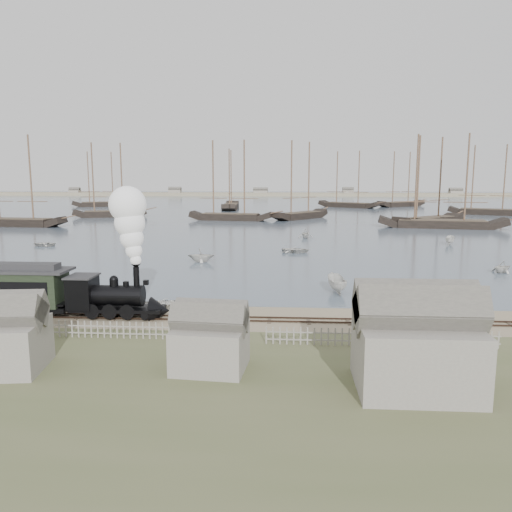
{
  "coord_description": "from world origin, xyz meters",
  "views": [
    {
      "loc": [
        6.39,
        -39.01,
        10.92
      ],
      "look_at": [
        3.34,
        7.43,
        3.5
      ],
      "focal_mm": 35.0,
      "sensor_mm": 36.0,
      "label": 1
    }
  ],
  "objects": [
    {
      "name": "schooner_2",
      "position": [
        -8.24,
        85.65,
        10.06
      ],
      "size": [
        21.27,
        7.59,
        20.0
      ],
      "primitive_type": null,
      "rotation": [
        0.0,
        0.0,
        -0.14
      ],
      "color": "black",
      "rests_on": "harbor_water"
    },
    {
      "name": "picket_fence_east",
      "position": [
        12.5,
        -7.5,
        0.0
      ],
      "size": [
        15.0,
        0.1,
        1.2
      ],
      "primitive_type": null,
      "color": "gray",
      "rests_on": "ground"
    },
    {
      "name": "rowboat_4",
      "position": [
        30.78,
        18.68,
        0.75
      ],
      "size": [
        3.25,
        3.39,
        1.38
      ],
      "primitive_type": "imported",
      "rotation": [
        0.0,
        0.0,
        5.22
      ],
      "color": "silver",
      "rests_on": "harbor_water"
    },
    {
      "name": "schooner_9",
      "position": [
        47.56,
        148.05,
        10.06
      ],
      "size": [
        19.97,
        15.84,
        20.0
      ],
      "primitive_type": null,
      "rotation": [
        0.0,
        0.0,
        0.6
      ],
      "color": "black",
      "rests_on": "harbor_water"
    },
    {
      "name": "rowboat_3",
      "position": [
        7.43,
        32.39,
        0.47
      ],
      "size": [
        3.23,
        4.25,
        0.82
      ],
      "primitive_type": "imported",
      "rotation": [
        0.0,
        0.0,
        1.47
      ],
      "color": "silver",
      "rests_on": "harbor_water"
    },
    {
      "name": "schooner_8",
      "position": [
        27.5,
        141.3,
        10.06
      ],
      "size": [
        21.29,
        16.76,
        20.0
      ],
      "primitive_type": null,
      "rotation": [
        0.0,
        0.0,
        -0.6
      ],
      "color": "black",
      "rests_on": "harbor_water"
    },
    {
      "name": "rowboat_7",
      "position": [
        9.41,
        50.2,
        0.87
      ],
      "size": [
        3.4,
        3.05,
        1.61
      ],
      "primitive_type": "imported",
      "rotation": [
        0.0,
        0.0,
        0.14
      ],
      "color": "silver",
      "rests_on": "harbor_water"
    },
    {
      "name": "schooner_0",
      "position": [
        -53.35,
        67.45,
        10.06
      ],
      "size": [
        21.62,
        6.93,
        20.0
      ],
      "primitive_type": null,
      "rotation": [
        0.0,
        0.0,
        -0.1
      ],
      "color": "black",
      "rests_on": "harbor_water"
    },
    {
      "name": "shed_mid",
      "position": [
        2.0,
        -12.0,
        0.0
      ],
      "size": [
        4.0,
        3.5,
        3.6
      ],
      "primitive_type": null,
      "color": "gray",
      "rests_on": "ground"
    },
    {
      "name": "schooner_7",
      "position": [
        -13.31,
        129.2,
        10.06
      ],
      "size": [
        6.45,
        23.34,
        20.0
      ],
      "primitive_type": null,
      "rotation": [
        0.0,
        0.0,
        1.62
      ],
      "color": "black",
      "rests_on": "harbor_water"
    },
    {
      "name": "far_spit",
      "position": [
        0.0,
        250.0,
        0.0
      ],
      "size": [
        500.0,
        20.0,
        1.8
      ],
      "primitive_type": "cube",
      "color": "tan",
      "rests_on": "ground"
    },
    {
      "name": "schooner_4",
      "position": [
        38.35,
        77.3,
        10.06
      ],
      "size": [
        19.58,
        17.45,
        20.0
      ],
      "primitive_type": null,
      "rotation": [
        0.0,
        0.0,
        0.69
      ],
      "color": "black",
      "rests_on": "harbor_water"
    },
    {
      "name": "locomotive",
      "position": [
        -6.07,
        -2.0,
        4.54
      ],
      "size": [
        7.91,
        2.95,
        9.86
      ],
      "color": "black",
      "rests_on": "ground"
    },
    {
      "name": "schooner_6",
      "position": [
        -61.92,
        140.77,
        10.06
      ],
      "size": [
        21.7,
        12.89,
        20.0
      ],
      "primitive_type": null,
      "rotation": [
        0.0,
        0.0,
        0.4
      ],
      "color": "black",
      "rests_on": "harbor_water"
    },
    {
      "name": "harbor_water",
      "position": [
        0.0,
        170.0,
        0.03
      ],
      "size": [
        600.0,
        336.0,
        0.06
      ],
      "primitive_type": "cube",
      "color": "#455362",
      "rests_on": "ground"
    },
    {
      "name": "rowboat_6",
      "position": [
        -32.28,
        36.76,
        0.43
      ],
      "size": [
        2.81,
        3.75,
        0.74
      ],
      "primitive_type": "imported",
      "rotation": [
        0.0,
        0.0,
        4.63
      ],
      "color": "silver",
      "rests_on": "harbor_water"
    },
    {
      "name": "shed_right",
      "position": [
        13.0,
        -14.0,
        0.0
      ],
      "size": [
        6.0,
        5.0,
        5.1
      ],
      "primitive_type": null,
      "color": "gray",
      "rests_on": "ground"
    },
    {
      "name": "ground",
      "position": [
        0.0,
        0.0,
        0.0
      ],
      "size": [
        600.0,
        600.0,
        0.0
      ],
      "primitive_type": "plane",
      "color": "tan",
      "rests_on": "ground"
    },
    {
      "name": "rowboat_5",
      "position": [
        32.43,
        42.81,
        0.74
      ],
      "size": [
        3.77,
        2.6,
        1.36
      ],
      "primitive_type": "imported",
      "rotation": [
        0.0,
        0.0,
        2.74
      ],
      "color": "silver",
      "rests_on": "harbor_water"
    },
    {
      "name": "picket_fence_west",
      "position": [
        -6.5,
        -7.0,
        0.0
      ],
      "size": [
        19.0,
        0.1,
        1.2
      ],
      "primitive_type": null,
      "color": "gray",
      "rests_on": "ground"
    },
    {
      "name": "rowboat_2",
      "position": [
        10.99,
        7.61,
        0.84
      ],
      "size": [
        4.2,
        1.97,
        1.57
      ],
      "primitive_type": "imported",
      "rotation": [
        0.0,
        0.0,
        3.26
      ],
      "color": "silver",
      "rests_on": "harbor_water"
    },
    {
      "name": "rowboat_0",
      "position": [
        -23.42,
        10.96,
        0.46
      ],
      "size": [
        4.68,
        4.23,
        0.8
      ],
      "primitive_type": "imported",
      "rotation": [
        0.0,
        0.0,
        0.49
      ],
      "color": "silver",
      "rests_on": "harbor_water"
    },
    {
      "name": "schooner_5",
      "position": [
        63.61,
        108.65,
        10.06
      ],
      "size": [
        21.5,
        13.52,
        20.0
      ],
      "primitive_type": null,
      "rotation": [
        0.0,
        0.0,
        -0.44
      ],
      "color": "black",
      "rests_on": "harbor_water"
    },
    {
      "name": "beached_dinghy",
      "position": [
        -3.76,
        1.07,
        0.38
      ],
      "size": [
        3.1,
        4.0,
        0.76
      ],
      "primitive_type": "imported",
      "rotation": [
        0.0,
        0.0,
        1.71
      ],
      "color": "silver",
      "rests_on": "ground"
    },
    {
      "name": "schooner_1",
      "position": [
        -41.99,
        93.52,
        10.06
      ],
      "size": [
        19.7,
        9.95,
        20.0
      ],
      "primitive_type": null,
      "rotation": [
        0.0,
        0.0,
        0.3
      ],
      "color": "black",
      "rests_on": "harbor_water"
    },
    {
      "name": "schooner_10",
      "position": [
        39.1,
        70.05,
        10.06
      ],
      "size": [
        26.9,
        10.29,
        20.0
      ],
      "primitive_type": null,
      "rotation": [
        0.0,
        0.0,
        -0.16
      ],
      "color": "black",
      "rests_on": "harbor_water"
    },
    {
      "name": "rowboat_1",
      "position": [
        -4.82,
        23.69,
        0.94
      ],
      "size": [
        3.06,
        3.49,
        1.75
      ],
      "primitive_type": "imported",
      "rotation": [
        0.0,
        0.0,
        1.63
      ],
      "color": "silver",
      "rests_on": "harbor_water"
    },
    {
      "name": "rail_track",
      "position": [
        0.0,
        -2.0,
        0.04
      ],
      "size": [
        120.0,
        1.8,
        0.16
      ],
      "color": "#33241C",
      "rests_on": "ground"
    },
    {
      "name": "schooner_3",
      "position": [
        9.5,
        91.24,
        10.06
      ],
      "size": [
        15.43,
        17.82,
        20.0
      ],
      "primitive_type": null,
      "rotation": [
        0.0,
        0.0,
        0.9
      ],
      "color": "black",
      "rests_on": "harbor_water"
    }
  ]
}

